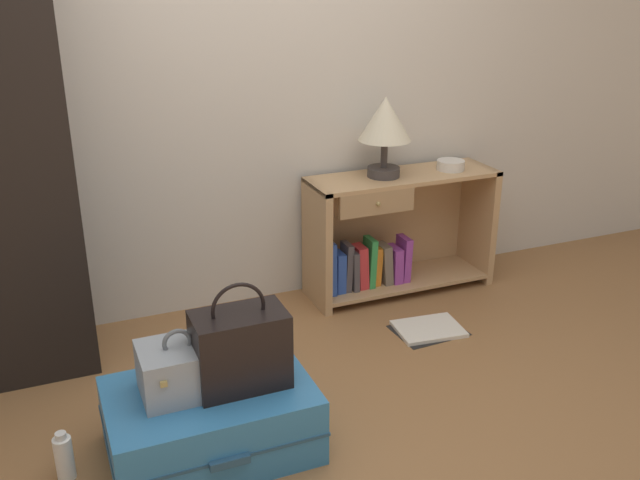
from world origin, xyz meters
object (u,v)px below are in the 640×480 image
object	(u,v)px
table_lamp	(385,123)
open_book_on_floor	(429,329)
handbag	(240,348)
suitcase_large	(211,420)
train_case	(179,369)
bookshelf	(391,235)
bowl	(451,165)
bottle	(64,457)

from	to	relation	value
table_lamp	open_book_on_floor	size ratio (longest dim) A/B	1.19
handbag	suitcase_large	bearing A→B (deg)	174.82
train_case	suitcase_large	bearing A→B (deg)	-14.77
bookshelf	open_book_on_floor	xyz separation A→B (m)	(-0.05, -0.51, -0.31)
table_lamp	bowl	bearing A→B (deg)	-3.53
open_book_on_floor	train_case	bearing A→B (deg)	-160.67
bowl	open_book_on_floor	size ratio (longest dim) A/B	0.43
handbag	open_book_on_floor	bearing A→B (deg)	24.33
suitcase_large	bookshelf	bearing A→B (deg)	38.13
train_case	open_book_on_floor	size ratio (longest dim) A/B	0.80
bookshelf	bowl	xyz separation A→B (m)	(0.33, -0.03, 0.37)
bottle	bowl	bearing A→B (deg)	23.40
bookshelf	train_case	size ratio (longest dim) A/B	3.69
bookshelf	bowl	bearing A→B (deg)	-5.48
handbag	bookshelf	bearing A→B (deg)	41.26
table_lamp	train_case	bearing A→B (deg)	-143.45
table_lamp	open_book_on_floor	distance (m)	1.06
bookshelf	handbag	world-z (taller)	handbag
table_lamp	handbag	xyz separation A→B (m)	(-1.08, -1.00, -0.53)
suitcase_large	table_lamp	bearing A→B (deg)	39.37
bookshelf	bowl	distance (m)	0.50
handbag	open_book_on_floor	distance (m)	1.28
table_lamp	bowl	xyz separation A→B (m)	(0.39, -0.02, -0.25)
table_lamp	suitcase_large	bearing A→B (deg)	-140.63
table_lamp	bottle	xyz separation A→B (m)	(-1.72, -0.94, -0.86)
handbag	bottle	distance (m)	0.72
table_lamp	handbag	size ratio (longest dim) A/B	1.02
bowl	handbag	size ratio (longest dim) A/B	0.36
bookshelf	handbag	distance (m)	1.53
open_book_on_floor	bottle	bearing A→B (deg)	-165.88
bookshelf	suitcase_large	distance (m)	1.63
bookshelf	open_book_on_floor	bearing A→B (deg)	-95.31
bookshelf	train_case	world-z (taller)	bookshelf
table_lamp	train_case	xyz separation A→B (m)	(-1.30, -0.96, -0.58)
table_lamp	bottle	distance (m)	2.14
bowl	bottle	xyz separation A→B (m)	(-2.12, -0.92, -0.60)
bottle	open_book_on_floor	bearing A→B (deg)	14.12
handbag	bottle	xyz separation A→B (m)	(-0.64, 0.06, -0.33)
handbag	bottle	world-z (taller)	handbag
bottle	handbag	bearing A→B (deg)	-5.41
bookshelf	open_book_on_floor	size ratio (longest dim) A/B	2.96
train_case	bowl	bearing A→B (deg)	29.02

